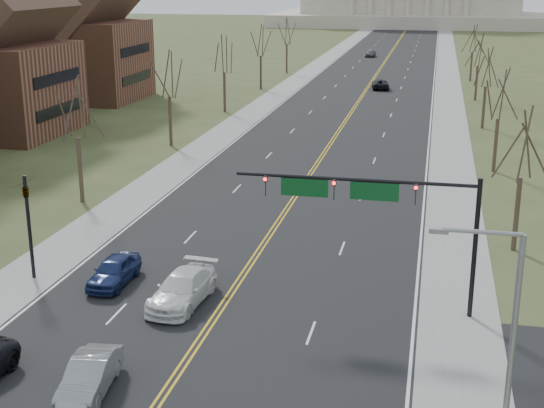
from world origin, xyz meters
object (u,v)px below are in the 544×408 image
at_px(street_light, 503,347).
at_px(car_sb_outer_second, 114,271).
at_px(car_far_nb, 380,84).
at_px(car_sb_inner_second, 182,289).
at_px(signal_mast, 373,201).
at_px(car_sb_inner_lead, 90,376).
at_px(car_far_sb, 371,53).
at_px(signal_left, 28,216).

bearing_deg(street_light, car_sb_outer_second, 144.85).
xyz_separation_m(car_sb_outer_second, car_far_nb, (8.64, 78.42, -0.05)).
bearing_deg(car_sb_inner_second, signal_mast, 13.64).
xyz_separation_m(car_sb_inner_lead, car_far_sb, (-0.58, 135.42, -0.04)).
xyz_separation_m(signal_left, car_far_sb, (7.92, 124.69, -2.99)).
bearing_deg(car_sb_outer_second, car_sb_inner_lead, -71.36).
xyz_separation_m(street_light, car_far_sb, (-16.32, 138.19, -4.50)).
bearing_deg(signal_left, car_sb_inner_second, -9.33).
bearing_deg(car_sb_inner_second, car_far_nb, 91.57).
height_order(street_light, car_far_sb, street_light).
xyz_separation_m(signal_left, car_sb_inner_lead, (8.50, -10.74, -2.96)).
height_order(signal_mast, car_sb_inner_lead, signal_mast).
bearing_deg(signal_mast, car_far_nb, 93.98).
xyz_separation_m(signal_mast, car_far_sb, (-11.03, 124.69, -5.04)).
height_order(street_light, car_far_nb, street_light).
xyz_separation_m(car_sb_inner_lead, car_sb_inner_second, (0.88, 9.19, 0.07)).
relative_size(signal_left, car_sb_inner_second, 1.07).
bearing_deg(car_sb_outer_second, car_far_nb, 83.75).
distance_m(car_sb_inner_lead, car_far_sb, 135.43).
bearing_deg(car_sb_outer_second, street_light, -35.11).
distance_m(street_light, car_sb_outer_second, 24.14).
distance_m(car_sb_inner_lead, car_sb_inner_second, 9.24).
bearing_deg(street_light, car_sb_inner_lead, 170.04).
bearing_deg(car_sb_inner_lead, car_sb_inner_second, 77.62).
bearing_deg(car_far_sb, car_sb_outer_second, -83.67).
xyz_separation_m(signal_left, car_sb_outer_second, (4.84, 0.16, -2.93)).
height_order(signal_mast, car_sb_outer_second, signal_mast).
bearing_deg(car_far_sb, signal_mast, -77.20).
distance_m(signal_mast, car_far_sb, 125.28).
distance_m(signal_mast, signal_left, 19.06).
bearing_deg(car_sb_outer_second, signal_mast, -0.63).
bearing_deg(signal_mast, car_sb_inner_lead, -134.21).
bearing_deg(car_far_nb, street_light, 89.62).
bearing_deg(car_sb_inner_lead, car_far_nb, 79.91).
relative_size(car_sb_outer_second, car_far_nb, 0.87).
xyz_separation_m(car_sb_inner_second, car_sb_outer_second, (-4.55, 1.70, -0.05)).
bearing_deg(car_far_sb, car_sb_inner_second, -81.59).
bearing_deg(car_far_nb, car_sb_inner_lead, 79.77).
bearing_deg(signal_mast, street_light, -68.59).
xyz_separation_m(signal_mast, car_sb_outer_second, (-14.11, 0.16, -4.98)).
height_order(signal_left, street_light, street_light).
bearing_deg(signal_mast, car_sb_outer_second, 179.33).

